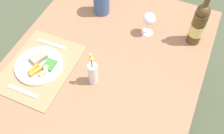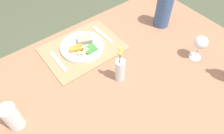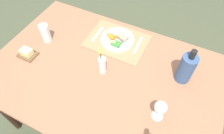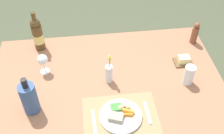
{
  "view_description": "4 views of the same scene",
  "coord_description": "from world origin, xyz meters",
  "px_view_note": "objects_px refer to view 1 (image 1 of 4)",
  "views": [
    {
      "loc": [
        0.66,
        0.39,
        1.93
      ],
      "look_at": [
        -0.09,
        0.06,
        0.8
      ],
      "focal_mm": 42.52,
      "sensor_mm": 36.0,
      "label": 1
    },
    {
      "loc": [
        0.44,
        0.5,
        1.66
      ],
      "look_at": [
        0.01,
        -0.06,
        0.81
      ],
      "focal_mm": 33.63,
      "sensor_mm": 36.0,
      "label": 2
    },
    {
      "loc": [
        -0.4,
        0.69,
        1.87
      ],
      "look_at": [
        -0.04,
        -0.05,
        0.8
      ],
      "focal_mm": 31.88,
      "sensor_mm": 36.0,
      "label": 3
    },
    {
      "loc": [
        -0.12,
        -1.28,
        2.16
      ],
      "look_at": [
        0.04,
        0.1,
        0.8
      ],
      "focal_mm": 44.44,
      "sensor_mm": 36.0,
      "label": 4
    }
  ],
  "objects_px": {
    "wine_bottle": "(198,24)",
    "wine_glass": "(149,20)",
    "dining_table": "(95,86)",
    "flower_vase": "(94,73)",
    "fork": "(52,44)",
    "knife": "(23,91)",
    "dinner_plate": "(39,65)"
  },
  "relations": [
    {
      "from": "fork",
      "to": "knife",
      "type": "relative_size",
      "value": 1.07
    },
    {
      "from": "wine_bottle",
      "to": "wine_glass",
      "type": "bearing_deg",
      "value": -79.8
    },
    {
      "from": "dinner_plate",
      "to": "wine_bottle",
      "type": "relative_size",
      "value": 0.8
    },
    {
      "from": "dining_table",
      "to": "wine_glass",
      "type": "height_order",
      "value": "wine_glass"
    },
    {
      "from": "dining_table",
      "to": "flower_vase",
      "type": "height_order",
      "value": "flower_vase"
    },
    {
      "from": "knife",
      "to": "flower_vase",
      "type": "xyz_separation_m",
      "value": [
        -0.2,
        0.3,
        0.07
      ]
    },
    {
      "from": "knife",
      "to": "wine_bottle",
      "type": "bearing_deg",
      "value": 133.64
    },
    {
      "from": "fork",
      "to": "wine_glass",
      "type": "bearing_deg",
      "value": 121.15
    },
    {
      "from": "dining_table",
      "to": "knife",
      "type": "xyz_separation_m",
      "value": [
        0.21,
        -0.3,
        0.07
      ]
    },
    {
      "from": "flower_vase",
      "to": "wine_bottle",
      "type": "bearing_deg",
      "value": 140.22
    },
    {
      "from": "dining_table",
      "to": "fork",
      "type": "height_order",
      "value": "fork"
    },
    {
      "from": "flower_vase",
      "to": "wine_bottle",
      "type": "distance_m",
      "value": 0.63
    },
    {
      "from": "dinner_plate",
      "to": "fork",
      "type": "bearing_deg",
      "value": -172.01
    },
    {
      "from": "knife",
      "to": "wine_glass",
      "type": "relative_size",
      "value": 1.13
    },
    {
      "from": "dinner_plate",
      "to": "wine_glass",
      "type": "bearing_deg",
      "value": 136.49
    },
    {
      "from": "knife",
      "to": "flower_vase",
      "type": "height_order",
      "value": "flower_vase"
    },
    {
      "from": "dinner_plate",
      "to": "wine_bottle",
      "type": "xyz_separation_m",
      "value": [
        -0.52,
        0.71,
        0.11
      ]
    },
    {
      "from": "dinner_plate",
      "to": "knife",
      "type": "distance_m",
      "value": 0.17
    },
    {
      "from": "wine_glass",
      "to": "wine_bottle",
      "type": "bearing_deg",
      "value": 100.2
    },
    {
      "from": "fork",
      "to": "flower_vase",
      "type": "distance_m",
      "value": 0.36
    },
    {
      "from": "fork",
      "to": "dining_table",
      "type": "bearing_deg",
      "value": 68.3
    },
    {
      "from": "dining_table",
      "to": "dinner_plate",
      "type": "bearing_deg",
      "value": -81.43
    },
    {
      "from": "wine_bottle",
      "to": "wine_glass",
      "type": "height_order",
      "value": "wine_bottle"
    },
    {
      "from": "dining_table",
      "to": "wine_glass",
      "type": "distance_m",
      "value": 0.48
    },
    {
      "from": "flower_vase",
      "to": "dining_table",
      "type": "bearing_deg",
      "value": -160.88
    },
    {
      "from": "dining_table",
      "to": "fork",
      "type": "bearing_deg",
      "value": -109.45
    },
    {
      "from": "dining_table",
      "to": "dinner_plate",
      "type": "height_order",
      "value": "dinner_plate"
    },
    {
      "from": "dining_table",
      "to": "fork",
      "type": "relative_size",
      "value": 8.58
    },
    {
      "from": "flower_vase",
      "to": "wine_bottle",
      "type": "height_order",
      "value": "wine_bottle"
    },
    {
      "from": "fork",
      "to": "wine_glass",
      "type": "relative_size",
      "value": 1.21
    },
    {
      "from": "dining_table",
      "to": "wine_glass",
      "type": "xyz_separation_m",
      "value": [
        -0.43,
        0.14,
        0.17
      ]
    },
    {
      "from": "wine_glass",
      "to": "knife",
      "type": "bearing_deg",
      "value": -34.66
    }
  ]
}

